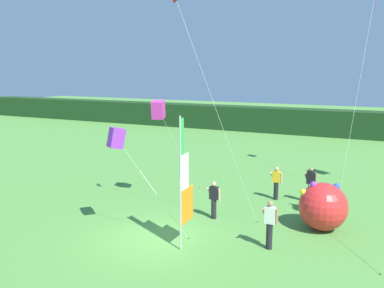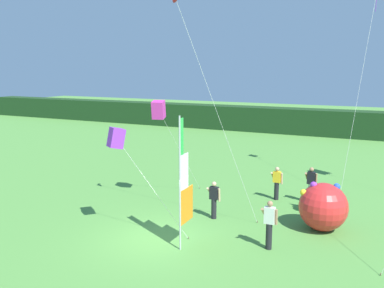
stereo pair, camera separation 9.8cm
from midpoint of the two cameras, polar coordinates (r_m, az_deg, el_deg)
ground_plane at (r=15.52m, az=-4.66°, el=-13.01°), size 120.00×120.00×0.00m
distant_treeline at (r=40.44m, az=15.07°, el=3.08°), size 80.00×2.40×2.41m
banner_flag at (r=14.08m, az=-0.95°, el=-5.78°), size 0.06×1.03×4.67m
person_near_banner at (r=19.77m, az=16.41°, el=-5.39°), size 0.55×0.48×1.71m
person_mid_field at (r=14.56m, az=10.95°, el=-10.85°), size 0.55×0.48×1.74m
person_far_left at (r=19.91m, az=11.90°, el=-5.26°), size 0.55×0.48×1.60m
person_far_right at (r=17.12m, az=3.25°, el=-7.68°), size 0.55×0.48×1.59m
inflatable_balloon at (r=16.70m, az=18.02°, el=-8.34°), size 1.86×1.86×1.90m
folding_chair at (r=18.93m, az=15.94°, el=-7.35°), size 0.51×0.51×0.89m
kite_magenta_box_0 at (r=18.44m, az=-4.53°, el=4.77°), size 1.09×3.28×4.79m
kite_purple_box_2 at (r=15.15m, az=-10.34°, el=0.81°), size 3.02×1.05×4.09m
kite_purple_diamond_5 at (r=23.69m, az=24.18°, el=16.85°), size 0.92×4.06×10.48m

